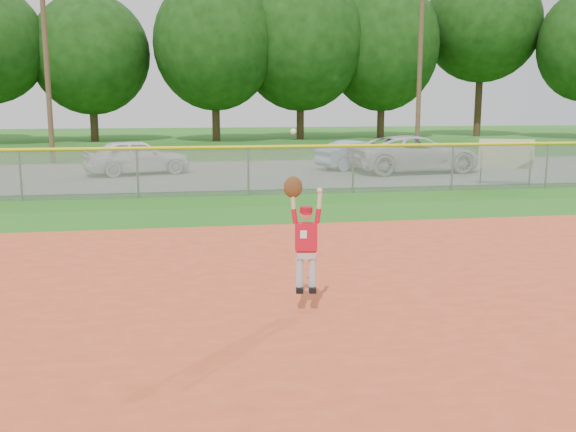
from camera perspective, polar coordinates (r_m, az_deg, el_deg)
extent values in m
plane|color=#205D15|center=(10.25, 2.38, -6.28)|extent=(120.00, 120.00, 0.00)
cube|color=#C04222|center=(7.50, 7.19, -12.55)|extent=(24.00, 16.00, 0.04)
cube|color=slate|center=(25.86, -4.93, 3.79)|extent=(44.00, 10.00, 0.03)
imported|color=white|center=(25.99, -13.28, 5.16)|extent=(4.36, 2.77, 1.38)
imported|color=#7F9BBE|center=(27.42, 6.29, 5.43)|extent=(3.86, 2.34, 1.20)
imported|color=silver|center=(26.54, 11.25, 5.44)|extent=(5.56, 3.02, 1.48)
cylinder|color=gray|center=(23.22, 16.77, 4.12)|extent=(0.06, 0.06, 1.21)
cylinder|color=gray|center=(23.36, 20.71, 3.92)|extent=(0.06, 0.06, 1.21)
cube|color=#F8EBCB|center=(23.23, 18.82, 5.25)|extent=(1.68, 0.76, 1.00)
cube|color=gray|center=(19.84, -3.55, 3.98)|extent=(40.00, 0.03, 1.50)
cylinder|color=yellow|center=(19.77, -3.58, 6.14)|extent=(40.00, 0.10, 0.10)
cylinder|color=gray|center=(20.27, -22.68, 3.34)|extent=(0.06, 0.06, 1.50)
cylinder|color=gray|center=(19.78, -13.22, 3.71)|extent=(0.06, 0.06, 1.50)
cylinder|color=gray|center=(19.84, -3.55, 3.98)|extent=(0.06, 0.06, 1.50)
cylinder|color=gray|center=(20.45, 5.80, 4.14)|extent=(0.06, 0.06, 1.50)
cylinder|color=gray|center=(21.57, 14.40, 4.18)|extent=(0.06, 0.06, 1.50)
cylinder|color=gray|center=(23.11, 22.00, 4.15)|extent=(0.06, 0.06, 1.50)
cylinder|color=#4C3823|center=(32.21, -20.66, 12.45)|extent=(0.24, 0.24, 9.00)
cylinder|color=#4C3823|center=(33.86, 11.63, 12.75)|extent=(0.24, 0.24, 9.00)
cylinder|color=#422D1C|center=(48.17, -16.89, 8.81)|extent=(0.56, 0.56, 4.11)
ellipsoid|color=#193F0F|center=(48.27, -17.15, 13.58)|extent=(8.19, 8.19, 8.39)
cylinder|color=#422D1C|center=(46.83, -6.43, 9.49)|extent=(0.56, 0.56, 4.64)
ellipsoid|color=#193F0F|center=(46.99, -6.55, 15.02)|extent=(8.57, 8.57, 9.43)
cylinder|color=#422D1C|center=(48.79, 1.10, 9.72)|extent=(0.56, 0.56, 4.89)
ellipsoid|color=#193F0F|center=(48.98, 1.12, 15.32)|extent=(9.41, 9.41, 10.28)
cylinder|color=#422D1C|center=(51.03, 8.27, 9.58)|extent=(0.56, 0.56, 4.78)
ellipsoid|color=#193F0F|center=(51.20, 8.41, 14.82)|extent=(8.62, 8.62, 10.06)
cylinder|color=#422D1C|center=(55.04, 16.57, 9.94)|extent=(0.56, 0.56, 5.99)
ellipsoid|color=#193F0F|center=(55.36, 16.89, 16.00)|extent=(9.18, 9.18, 9.14)
cylinder|color=silver|center=(8.88, 1.02, -5.17)|extent=(0.12, 0.12, 0.50)
cylinder|color=silver|center=(8.89, 2.18, -5.16)|extent=(0.12, 0.12, 0.50)
cube|color=black|center=(8.91, 1.03, -6.54)|extent=(0.13, 0.21, 0.07)
cube|color=black|center=(8.92, 2.18, -6.53)|extent=(0.13, 0.21, 0.07)
cube|color=silver|center=(8.81, 1.61, -3.42)|extent=(0.27, 0.17, 0.10)
cube|color=maroon|center=(8.80, 1.61, -3.05)|extent=(0.29, 0.19, 0.04)
cube|color=red|center=(8.76, 1.62, -1.85)|extent=(0.32, 0.20, 0.38)
cube|color=white|center=(8.66, 1.39, -1.65)|extent=(0.09, 0.02, 0.11)
sphere|color=beige|center=(8.69, 1.63, 0.23)|extent=(0.19, 0.19, 0.17)
cylinder|color=#A40A1B|center=(8.69, 1.63, 0.55)|extent=(0.19, 0.19, 0.08)
cube|color=#A40A1B|center=(8.60, 1.66, 0.22)|extent=(0.14, 0.12, 0.02)
cylinder|color=red|center=(8.69, 0.58, 0.00)|extent=(0.11, 0.08, 0.21)
cylinder|color=beige|center=(8.66, 0.46, 1.35)|extent=(0.08, 0.07, 0.22)
ellipsoid|color=#4C2D14|center=(8.63, 0.46, 2.59)|extent=(0.27, 0.15, 0.30)
sphere|color=white|center=(8.56, 0.46, 7.53)|extent=(0.09, 0.09, 0.08)
cylinder|color=red|center=(8.71, 2.67, 0.01)|extent=(0.11, 0.08, 0.21)
cylinder|color=beige|center=(8.68, 2.81, 1.36)|extent=(0.08, 0.07, 0.22)
sphere|color=beige|center=(8.66, 2.82, 2.27)|extent=(0.09, 0.09, 0.08)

